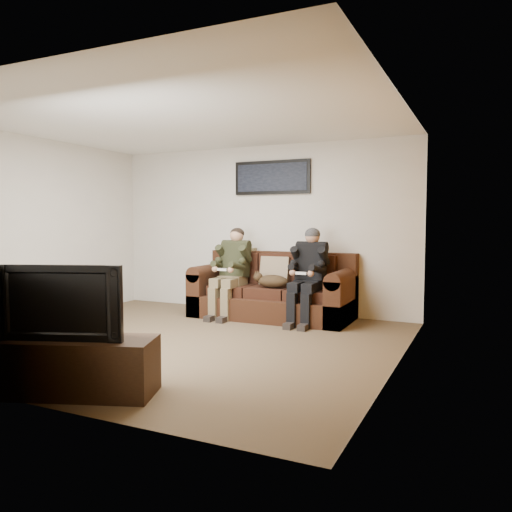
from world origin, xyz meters
The scene contains 16 objects.
floor centered at (0.00, 0.00, 0.00)m, with size 5.00×5.00×0.00m, color brown.
ceiling centered at (0.00, 0.00, 2.60)m, with size 5.00×5.00×0.00m, color silver.
wall_back centered at (0.00, 2.25, 1.30)m, with size 5.00×5.00×0.00m, color beige.
wall_front centered at (0.00, -2.25, 1.30)m, with size 5.00×5.00×0.00m, color beige.
wall_left centered at (-2.50, 0.00, 1.30)m, with size 4.50×4.50×0.00m, color beige.
wall_right centered at (2.50, 0.00, 1.30)m, with size 4.50×4.50×0.00m, color beige.
accent_wall_right centered at (2.49, 0.00, 1.30)m, with size 4.50×4.50×0.00m, color #A15B10.
sofa centered at (0.42, 1.83, 0.36)m, with size 2.34×1.01×0.96m.
throw_pillow centered at (0.42, 1.88, 0.68)m, with size 0.45×0.13×0.43m, color #8B765B.
throw_blanket centered at (-0.29, 2.13, 0.96)m, with size 0.48×0.23×0.09m, color #B6B186.
person_left centered at (-0.18, 1.64, 0.75)m, with size 0.51×0.87×1.32m.
person_right centered at (1.02, 1.64, 0.75)m, with size 0.51×0.86×1.33m.
cat centered at (0.49, 1.59, 0.57)m, with size 0.66×0.26×0.24m.
framed_poster centered at (0.22, 2.22, 2.10)m, with size 1.25×0.05×0.52m.
tv_stand centered at (0.15, -1.95, 0.23)m, with size 1.48×0.48×0.47m, color black.
television centered at (0.15, -1.95, 0.77)m, with size 1.06×0.14×0.61m, color black.
Camera 1 is at (3.28, -4.94, 1.42)m, focal length 35.00 mm.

